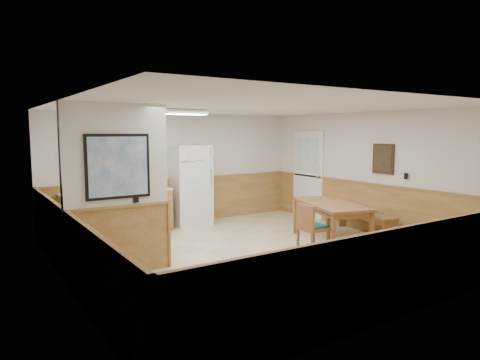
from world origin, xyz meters
TOP-DOWN VIEW (x-y plane):
  - ground at (0.00, 0.00)m, footprint 6.00×6.00m
  - ceiling at (0.00, 0.00)m, footprint 6.00×6.00m
  - back_wall at (0.00, 3.00)m, footprint 6.00×0.02m
  - right_wall at (3.00, 0.00)m, footprint 0.02×6.00m
  - left_wall at (-3.00, 0.00)m, footprint 0.02×6.00m
  - wainscot_back at (0.00, 2.98)m, footprint 6.00×0.04m
  - wainscot_right at (2.98, 0.00)m, footprint 0.04×6.00m
  - wainscot_left at (-2.98, 0.00)m, footprint 0.04×6.00m
  - partition_wall at (-2.25, 0.19)m, footprint 1.50×0.20m
  - kitchen_counter at (-1.21, 2.68)m, footprint 2.20×0.61m
  - exterior_door at (2.96, 1.90)m, footprint 0.07×1.02m
  - kitchen_window at (-2.10, 2.98)m, footprint 0.80×0.04m
  - wall_painting at (2.97, -0.30)m, footprint 0.04×0.50m
  - fluorescent_fixture at (-0.80, 1.30)m, footprint 1.20×0.30m
  - refrigerator at (0.15, 2.63)m, footprint 0.83×0.75m
  - dining_table at (1.70, -0.15)m, footprint 1.33×1.90m
  - dining_bench at (2.80, -0.06)m, footprint 0.68×1.59m
  - dining_chair at (0.86, -0.48)m, footprint 0.59×0.43m
  - fire_extinguisher at (-0.65, 2.71)m, footprint 0.14×0.14m
  - soap_bottle at (-2.26, 2.67)m, footprint 0.09×0.09m

SIDE VIEW (x-z plane):
  - ground at x=0.00m, z-range 0.00..0.00m
  - dining_bench at x=2.80m, z-range 0.12..0.57m
  - kitchen_counter at x=-1.21m, z-range -0.04..0.96m
  - dining_chair at x=0.86m, z-range 0.07..0.92m
  - wainscot_back at x=0.00m, z-range 0.00..1.00m
  - wainscot_right at x=2.98m, z-range 0.00..1.00m
  - wainscot_left at x=-2.98m, z-range 0.00..1.00m
  - dining_table at x=1.70m, z-range 0.28..1.03m
  - refrigerator at x=0.15m, z-range 0.00..1.80m
  - soap_bottle at x=-2.26m, z-range 0.90..1.12m
  - exterior_door at x=2.96m, z-range -0.02..2.13m
  - fire_extinguisher at x=-0.65m, z-range 0.88..1.29m
  - partition_wall at x=-2.25m, z-range -0.02..2.48m
  - back_wall at x=0.00m, z-range 0.00..2.50m
  - right_wall at x=3.00m, z-range 0.00..2.50m
  - left_wall at x=-3.00m, z-range 0.00..2.50m
  - kitchen_window at x=-2.10m, z-range 1.05..2.05m
  - wall_painting at x=2.97m, z-range 1.25..1.85m
  - fluorescent_fixture at x=-0.80m, z-range 2.40..2.49m
  - ceiling at x=0.00m, z-range 2.49..2.51m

